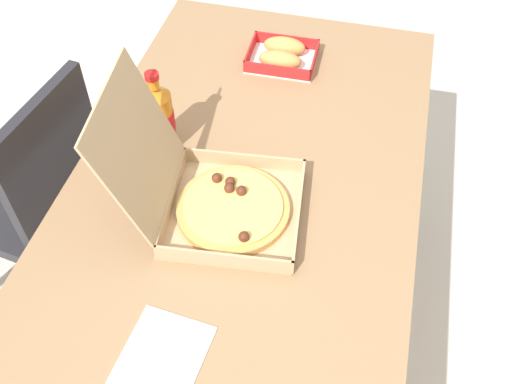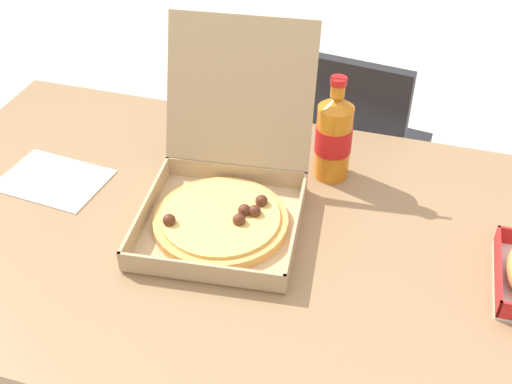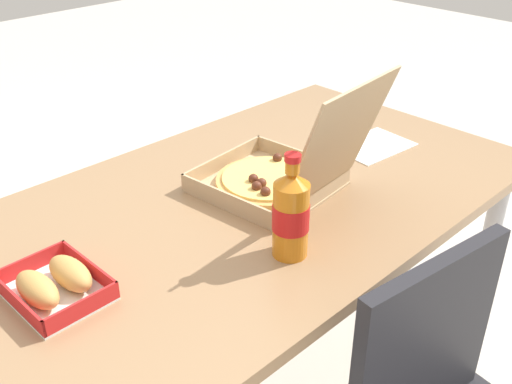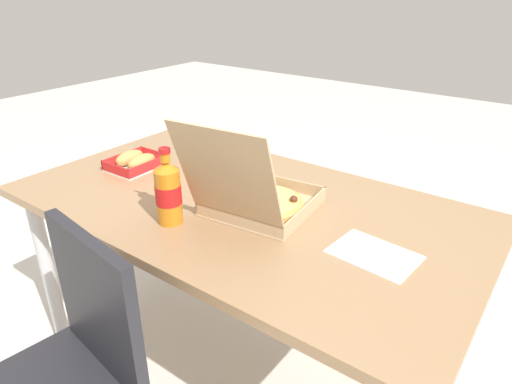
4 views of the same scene
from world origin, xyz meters
TOP-DOWN VIEW (x-y plane):
  - dining_table at (0.00, 0.00)m, footprint 1.46×0.81m
  - chair at (0.05, 0.64)m, footprint 0.45×0.45m
  - pizza_box_open at (-0.08, 0.03)m, footprint 0.33×0.42m
  - cola_bottle at (0.08, 0.22)m, footprint 0.07×0.07m
  - paper_menu at (-0.46, 0.04)m, footprint 0.22×0.17m

SIDE VIEW (x-z plane):
  - chair at x=0.05m, z-range 0.06..0.89m
  - dining_table at x=0.00m, z-range 0.29..1.00m
  - paper_menu at x=-0.46m, z-range 0.72..0.72m
  - pizza_box_open at x=-0.08m, z-range 0.60..0.92m
  - cola_bottle at x=0.08m, z-range 0.70..0.92m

